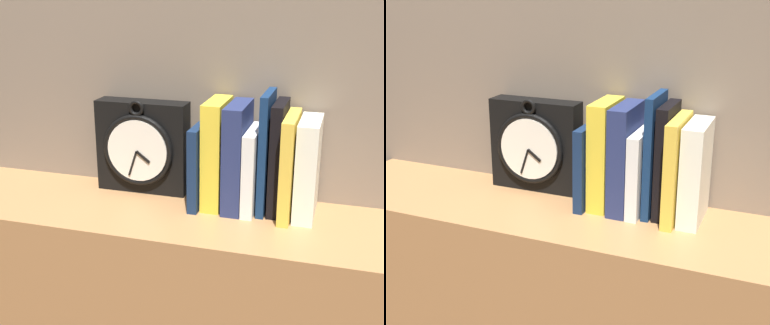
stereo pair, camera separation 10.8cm
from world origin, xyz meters
The scene contains 10 objects.
wall_back centered at (0.00, 0.17, 1.30)m, with size 6.00×0.05×2.60m.
clock centered at (-0.15, 0.10, 1.04)m, with size 0.21×0.07×0.22m.
book_slot0_navy centered at (0.00, 0.06, 1.02)m, with size 0.02×0.14×0.18m.
book_slot1_yellow centered at (0.03, 0.07, 1.05)m, with size 0.04×0.12×0.23m.
book_slot2_navy centered at (0.08, 0.07, 1.05)m, with size 0.04×0.13×0.23m.
book_slot3_white centered at (0.11, 0.06, 1.02)m, with size 0.03×0.13×0.18m.
book_slot4_navy centered at (0.14, 0.07, 1.06)m, with size 0.02×0.12×0.25m.
book_slot5_black centered at (0.16, 0.07, 1.05)m, with size 0.02×0.11×0.23m.
book_slot6_yellow centered at (0.19, 0.06, 1.04)m, with size 0.02×0.15×0.21m.
book_slot7_white centered at (0.23, 0.07, 1.04)m, with size 0.04×0.13×0.20m.
Camera 2 is at (0.40, -0.95, 1.40)m, focal length 50.00 mm.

